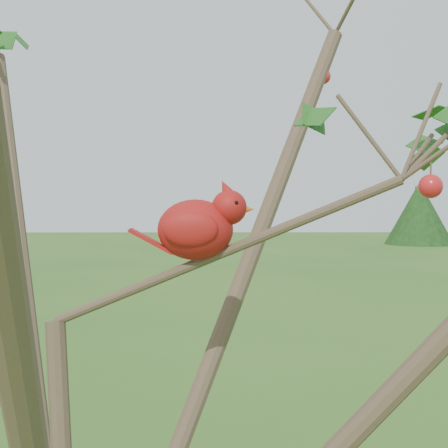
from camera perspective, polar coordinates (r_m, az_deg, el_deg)
name	(u,v)px	position (r m, az deg, el deg)	size (l,w,h in m)	color
crabapple_tree	(82,228)	(1.00, -12.86, -0.38)	(2.35, 2.05, 2.95)	#463326
cardinal	(199,226)	(1.08, -2.26, -0.23)	(0.22, 0.11, 0.15)	#B51E0F
distant_trees	(178,219)	(24.20, -4.24, 0.42)	(43.48, 13.94, 3.02)	#463326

